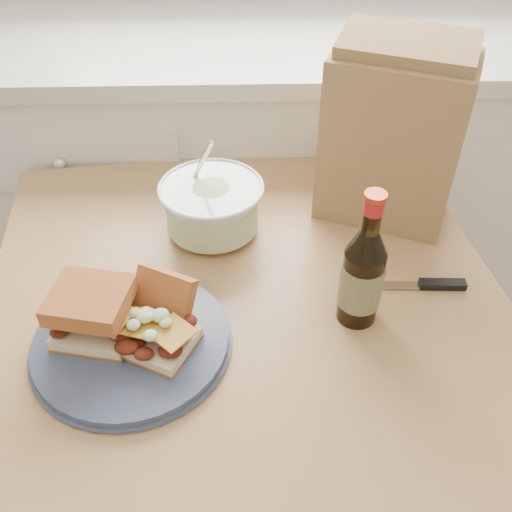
{
  "coord_description": "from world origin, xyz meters",
  "views": [
    {
      "loc": [
        -0.08,
        0.25,
        1.46
      ],
      "look_at": [
        -0.06,
        0.96,
        0.83
      ],
      "focal_mm": 40.0,
      "sensor_mm": 36.0,
      "label": 1
    }
  ],
  "objects_px": {
    "beer_bottle": "(362,275)",
    "paper_bag": "(392,139)",
    "dining_table": "(246,328)",
    "plate": "(132,342)",
    "coleslaw_bowl": "(212,209)"
  },
  "relations": [
    {
      "from": "beer_bottle",
      "to": "paper_bag",
      "type": "height_order",
      "value": "paper_bag"
    },
    {
      "from": "dining_table",
      "to": "paper_bag",
      "type": "height_order",
      "value": "paper_bag"
    },
    {
      "from": "dining_table",
      "to": "beer_bottle",
      "type": "xyz_separation_m",
      "value": [
        0.18,
        -0.07,
        0.2
      ]
    },
    {
      "from": "plate",
      "to": "paper_bag",
      "type": "bearing_deg",
      "value": 37.15
    },
    {
      "from": "paper_bag",
      "to": "beer_bottle",
      "type": "bearing_deg",
      "value": -85.78
    },
    {
      "from": "plate",
      "to": "dining_table",
      "type": "bearing_deg",
      "value": 35.04
    },
    {
      "from": "paper_bag",
      "to": "coleslaw_bowl",
      "type": "bearing_deg",
      "value": -147.32
    },
    {
      "from": "paper_bag",
      "to": "dining_table",
      "type": "bearing_deg",
      "value": -118.97
    },
    {
      "from": "beer_bottle",
      "to": "paper_bag",
      "type": "relative_size",
      "value": 0.77
    },
    {
      "from": "dining_table",
      "to": "plate",
      "type": "relative_size",
      "value": 3.24
    },
    {
      "from": "dining_table",
      "to": "plate",
      "type": "distance_m",
      "value": 0.25
    },
    {
      "from": "plate",
      "to": "coleslaw_bowl",
      "type": "bearing_deg",
      "value": 67.33
    },
    {
      "from": "dining_table",
      "to": "beer_bottle",
      "type": "distance_m",
      "value": 0.29
    },
    {
      "from": "coleslaw_bowl",
      "to": "paper_bag",
      "type": "height_order",
      "value": "paper_bag"
    },
    {
      "from": "dining_table",
      "to": "beer_bottle",
      "type": "bearing_deg",
      "value": -29.07
    }
  ]
}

